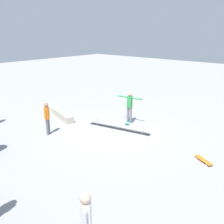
{
  "coord_description": "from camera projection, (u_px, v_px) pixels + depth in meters",
  "views": [
    {
      "loc": [
        -7.03,
        8.14,
        4.55
      ],
      "look_at": [
        -0.02,
        0.04,
        1.0
      ],
      "focal_mm": 39.1,
      "sensor_mm": 36.0,
      "label": 1
    }
  ],
  "objects": [
    {
      "name": "skater_main",
      "position": [
        130.0,
        105.0,
        12.42
      ],
      "size": [
        1.35,
        0.27,
        1.68
      ],
      "rotation": [
        0.0,
        0.0,
        3.28
      ],
      "color": "slate",
      "rests_on": "ground_plane"
    },
    {
      "name": "skateboard_main",
      "position": [
        128.0,
        121.0,
        12.73
      ],
      "size": [
        0.52,
        0.81,
        0.09
      ],
      "rotation": [
        0.0,
        0.0,
        5.16
      ],
      "color": "teal",
      "rests_on": "ground_plane"
    },
    {
      "name": "loose_skateboard_orange",
      "position": [
        203.0,
        160.0,
        8.92
      ],
      "size": [
        0.8,
        0.56,
        0.09
      ],
      "rotation": [
        0.0,
        0.0,
        2.64
      ],
      "color": "orange",
      "rests_on": "ground_plane"
    },
    {
      "name": "bystander_orange_shirt",
      "position": [
        47.0,
        117.0,
        11.08
      ],
      "size": [
        0.25,
        0.33,
        1.52
      ],
      "rotation": [
        0.0,
        0.0,
        5.19
      ],
      "color": "slate",
      "rests_on": "ground_plane"
    },
    {
      "name": "grind_rail",
      "position": [
        119.0,
        125.0,
        11.9
      ],
      "size": [
        3.21,
        0.94,
        0.41
      ],
      "rotation": [
        0.0,
        0.0,
        0.22
      ],
      "color": "black",
      "rests_on": "ground_plane"
    },
    {
      "name": "ground_plane",
      "position": [
        112.0,
        132.0,
        11.64
      ],
      "size": [
        60.0,
        60.0,
        0.0
      ],
      "primitive_type": "plane",
      "color": "#9E9EA3"
    },
    {
      "name": "bystander_white_shirt",
      "position": [
        86.0,
        224.0,
        4.8
      ],
      "size": [
        0.3,
        0.34,
        1.66
      ],
      "rotation": [
        0.0,
        0.0,
        2.27
      ],
      "color": "black",
      "rests_on": "ground_plane"
    },
    {
      "name": "skate_ledge",
      "position": [
        62.0,
        115.0,
        13.4
      ],
      "size": [
        2.24,
        0.95,
        0.36
      ],
      "primitive_type": "cube",
      "rotation": [
        0.0,
        0.0,
        -0.26
      ],
      "color": "#B2A893",
      "rests_on": "ground_plane"
    }
  ]
}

